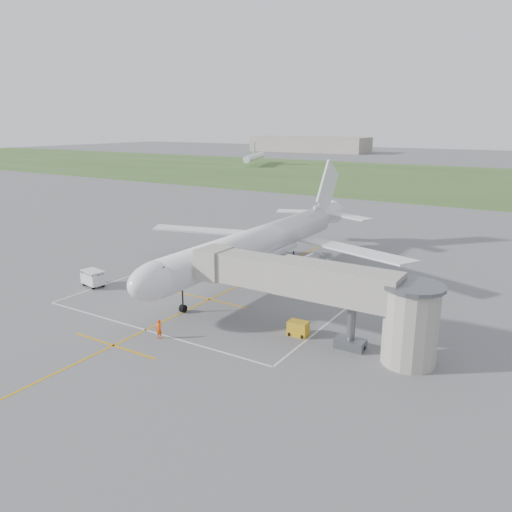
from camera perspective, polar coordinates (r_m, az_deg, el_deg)
The scene contains 11 objects.
ground at distance 63.80m, azimuth 0.08°, elevation -2.39°, with size 700.00×700.00×0.00m, color #5B5B5E.
grass_strip at distance 185.51m, azimuth 22.05°, elevation 8.01°, with size 700.00×120.00×0.02m, color #3A5927.
apron_markings at distance 59.18m, azimuth -2.90°, elevation -3.81°, with size 28.20×60.00×0.01m.
airliner at distance 63.25m, azimuth 0.44°, elevation 1.58°, with size 38.93×46.75×13.52m.
jet_bridge at distance 43.98m, azimuth 8.23°, elevation -4.16°, with size 23.40×5.00×7.20m.
gpu_unit at distance 46.65m, azimuth 4.83°, elevation -8.27°, with size 1.91×1.41×1.37m.
baggage_cart at distance 62.93m, azimuth -18.12°, elevation -2.43°, with size 3.13×2.21×1.99m.
ramp_worker_nose at distance 46.67m, azimuth -11.01°, elevation -8.22°, with size 0.64×0.42×1.76m, color #DF4407.
ramp_worker_wing at distance 64.68m, azimuth -3.38°, elevation -1.32°, with size 0.90×0.70×1.85m, color orange.
distant_hangars at distance 320.86m, azimuth 23.77°, elevation 11.26°, with size 345.00×49.00×12.00m.
distant_aircraft at distance 221.71m, azimuth 24.39°, elevation 9.67°, with size 206.29×67.85×8.85m.
Camera 1 is at (32.18, -51.70, 19.04)m, focal length 35.00 mm.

